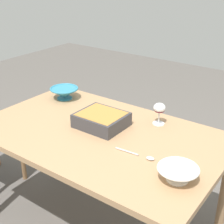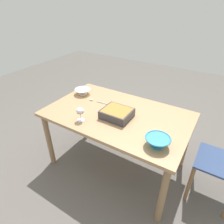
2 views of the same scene
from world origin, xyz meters
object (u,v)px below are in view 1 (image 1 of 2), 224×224
(wine_glass, at_px, (159,109))
(small_bowl, at_px, (64,93))
(dining_table, at_px, (99,144))
(serving_spoon, at_px, (143,156))
(mixing_bowl, at_px, (178,173))
(casserole_dish, at_px, (101,119))

(wine_glass, distance_m, small_bowl, 0.77)
(dining_table, bearing_deg, serving_spoon, -13.74)
(dining_table, distance_m, serving_spoon, 0.37)
(small_bowl, bearing_deg, dining_table, -26.38)
(mixing_bowl, height_order, serving_spoon, mixing_bowl)
(serving_spoon, bearing_deg, wine_glass, 106.93)
(dining_table, relative_size, mixing_bowl, 7.51)
(dining_table, height_order, small_bowl, small_bowl)
(dining_table, height_order, casserole_dish, casserole_dish)
(casserole_dish, distance_m, serving_spoon, 0.42)
(dining_table, xyz_separation_m, small_bowl, (-0.53, 0.26, 0.13))
(wine_glass, distance_m, mixing_bowl, 0.58)
(serving_spoon, bearing_deg, mixing_bowl, -17.41)
(wine_glass, relative_size, casserole_dish, 0.49)
(casserole_dish, xyz_separation_m, small_bowl, (-0.49, 0.19, 0.00))
(casserole_dish, bearing_deg, wine_glass, 40.86)
(casserole_dish, bearing_deg, mixing_bowl, -20.14)
(wine_glass, height_order, casserole_dish, wine_glass)
(small_bowl, bearing_deg, casserole_dish, -21.42)
(wine_glass, bearing_deg, mixing_bowl, -52.78)
(serving_spoon, bearing_deg, dining_table, 166.26)
(dining_table, relative_size, serving_spoon, 6.40)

